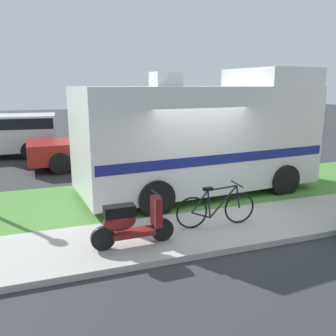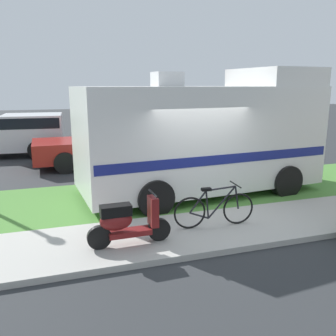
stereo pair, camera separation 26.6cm
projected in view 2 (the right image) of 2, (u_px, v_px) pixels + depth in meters
ground_plane at (203, 212)px, 8.71m from camera, size 80.00×80.00×0.00m
sidewalk at (226, 228)px, 7.58m from camera, size 24.00×2.00×0.12m
grass_strip at (182, 193)px, 10.09m from camera, size 24.00×3.40×0.08m
motorhome_rv at (204, 135)px, 9.90m from camera, size 6.77×3.16×3.49m
scooter at (126, 222)px, 6.57m from camera, size 1.57×0.50×0.97m
bicycle at (214, 209)px, 7.47m from camera, size 1.76×0.52×0.90m
pickup_truck_near at (116, 140)px, 13.87m from camera, size 5.08×2.32×1.72m
pickup_truck_far at (12, 134)px, 15.47m from camera, size 5.53×2.49×1.77m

